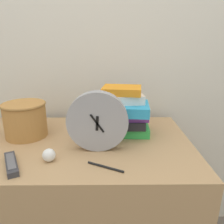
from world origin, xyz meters
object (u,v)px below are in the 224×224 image
(tv_remote, at_px, (11,164))
(crumpled_paper_ball, at_px, (49,155))
(desk_clock, at_px, (97,122))
(basket, at_px, (25,119))
(pen, at_px, (105,167))
(book_stack, at_px, (123,112))

(tv_remote, xyz_separation_m, crumpled_paper_ball, (0.12, 0.04, 0.01))
(desk_clock, distance_m, basket, 0.37)
(desk_clock, bearing_deg, pen, -76.63)
(tv_remote, relative_size, crumpled_paper_ball, 3.30)
(desk_clock, bearing_deg, book_stack, 56.29)
(desk_clock, height_order, book_stack, desk_clock)
(book_stack, xyz_separation_m, pen, (-0.08, -0.30, -0.10))
(book_stack, relative_size, tv_remote, 1.54)
(desk_clock, xyz_separation_m, tv_remote, (-0.30, -0.12, -0.11))
(desk_clock, bearing_deg, tv_remote, -157.37)
(desk_clock, xyz_separation_m, pen, (0.03, -0.14, -0.12))
(basket, xyz_separation_m, pen, (0.37, -0.28, -0.08))
(basket, height_order, crumpled_paper_ball, basket)
(desk_clock, relative_size, tv_remote, 1.53)
(basket, relative_size, pen, 1.52)
(desk_clock, relative_size, basket, 1.23)
(tv_remote, distance_m, pen, 0.33)
(book_stack, distance_m, tv_remote, 0.51)
(basket, relative_size, crumpled_paper_ball, 4.09)
(crumpled_paper_ball, bearing_deg, desk_clock, 26.77)
(crumpled_paper_ball, height_order, pen, crumpled_paper_ball)
(desk_clock, height_order, pen, desk_clock)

